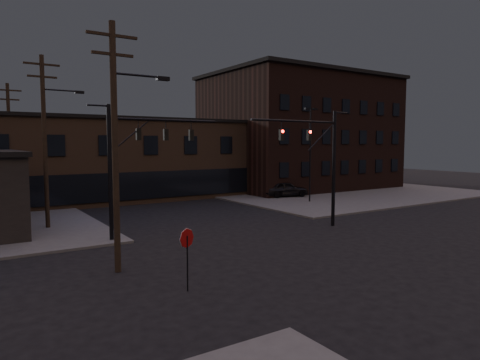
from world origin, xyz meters
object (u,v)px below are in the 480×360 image
traffic_signal_near (322,156)px  stop_sign (187,245)px  car_crossing (116,194)px  parked_car_lot_b (307,182)px  traffic_signal_far (131,156)px  parked_car_lot_a (285,189)px

traffic_signal_near → stop_sign: bearing=-154.1°
traffic_signal_near → car_crossing: bearing=111.7°
traffic_signal_near → parked_car_lot_b: bearing=50.0°
traffic_signal_far → stop_sign: size_ratio=3.23×
traffic_signal_far → stop_sign: (-1.28, -9.99, -3.17)m
traffic_signal_near → parked_car_lot_a: 16.40m
traffic_signal_near → stop_sign: size_ratio=3.23×
traffic_signal_far → parked_car_lot_b: size_ratio=1.73×
car_crossing → parked_car_lot_a: bearing=-8.4°
traffic_signal_far → car_crossing: traffic_signal_far is taller
parked_car_lot_b → car_crossing: bearing=99.0°
traffic_signal_far → parked_car_lot_b: bearing=29.9°
parked_car_lot_b → traffic_signal_far: bearing=128.6°
stop_sign → car_crossing: stop_sign is taller
traffic_signal_near → parked_car_lot_b: (16.97, 20.22, -4.11)m
stop_sign → parked_car_lot_b: stop_sign is taller
stop_sign → parked_car_lot_a: 29.46m
traffic_signal_near → traffic_signal_far: same height
parked_car_lot_a → stop_sign: bearing=148.1°
traffic_signal_far → parked_car_lot_b: traffic_signal_far is taller
stop_sign → traffic_signal_far: bearing=82.7°
parked_car_lot_a → car_crossing: parked_car_lot_a is taller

